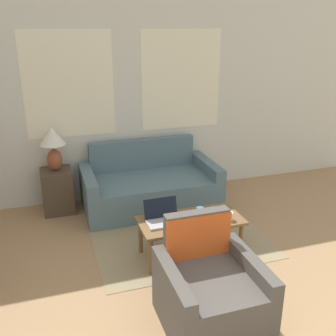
{
  "coord_description": "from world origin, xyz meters",
  "views": [
    {
      "loc": [
        -1.18,
        -0.84,
        2.26
      ],
      "look_at": [
        0.09,
        3.05,
        0.75
      ],
      "focal_mm": 42.0,
      "sensor_mm": 36.0,
      "label": 1
    }
  ],
  "objects_px": {
    "couch": "(149,187)",
    "table_lamp": "(53,144)",
    "coffee_table": "(190,223)",
    "cup_yellow": "(229,216)",
    "laptop": "(163,217)",
    "cup_navy": "(200,212)",
    "snack_bowl": "(213,211)",
    "armchair": "(209,293)",
    "book_red": "(198,221)"
  },
  "relations": [
    {
      "from": "couch",
      "to": "table_lamp",
      "type": "distance_m",
      "value": 1.33
    },
    {
      "from": "coffee_table",
      "to": "cup_yellow",
      "type": "bearing_deg",
      "value": -19.01
    },
    {
      "from": "laptop",
      "to": "cup_navy",
      "type": "height_order",
      "value": "laptop"
    },
    {
      "from": "laptop",
      "to": "snack_bowl",
      "type": "distance_m",
      "value": 0.55
    },
    {
      "from": "cup_navy",
      "to": "snack_bowl",
      "type": "distance_m",
      "value": 0.16
    },
    {
      "from": "armchair",
      "to": "book_red",
      "type": "bearing_deg",
      "value": 73.75
    },
    {
      "from": "cup_yellow",
      "to": "book_red",
      "type": "distance_m",
      "value": 0.33
    },
    {
      "from": "armchair",
      "to": "cup_yellow",
      "type": "xyz_separation_m",
      "value": [
        0.58,
        0.83,
        0.18
      ]
    },
    {
      "from": "couch",
      "to": "snack_bowl",
      "type": "xyz_separation_m",
      "value": [
        0.35,
        -1.23,
        0.19
      ]
    },
    {
      "from": "book_red",
      "to": "cup_yellow",
      "type": "bearing_deg",
      "value": -7.78
    },
    {
      "from": "cup_navy",
      "to": "coffee_table",
      "type": "bearing_deg",
      "value": -158.61
    },
    {
      "from": "laptop",
      "to": "couch",
      "type": "bearing_deg",
      "value": 80.78
    },
    {
      "from": "book_red",
      "to": "cup_navy",
      "type": "bearing_deg",
      "value": 59.25
    },
    {
      "from": "laptop",
      "to": "book_red",
      "type": "distance_m",
      "value": 0.35
    },
    {
      "from": "coffee_table",
      "to": "armchair",
      "type": "bearing_deg",
      "value": -102.53
    },
    {
      "from": "table_lamp",
      "to": "book_red",
      "type": "height_order",
      "value": "table_lamp"
    },
    {
      "from": "cup_navy",
      "to": "snack_bowl",
      "type": "height_order",
      "value": "cup_navy"
    },
    {
      "from": "coffee_table",
      "to": "couch",
      "type": "bearing_deg",
      "value": 93.37
    },
    {
      "from": "couch",
      "to": "cup_yellow",
      "type": "bearing_deg",
      "value": -72.7
    },
    {
      "from": "table_lamp",
      "to": "snack_bowl",
      "type": "bearing_deg",
      "value": -43.41
    },
    {
      "from": "cup_yellow",
      "to": "coffee_table",
      "type": "bearing_deg",
      "value": 160.99
    },
    {
      "from": "cup_yellow",
      "to": "laptop",
      "type": "bearing_deg",
      "value": 165.94
    },
    {
      "from": "coffee_table",
      "to": "cup_yellow",
      "type": "relative_size",
      "value": 13.08
    },
    {
      "from": "armchair",
      "to": "cup_navy",
      "type": "xyz_separation_m",
      "value": [
        0.33,
        1.0,
        0.18
      ]
    },
    {
      "from": "couch",
      "to": "armchair",
      "type": "xyz_separation_m",
      "value": [
        -0.14,
        -2.25,
        0.02
      ]
    },
    {
      "from": "laptop",
      "to": "armchair",
      "type": "bearing_deg",
      "value": -86.05
    },
    {
      "from": "coffee_table",
      "to": "cup_navy",
      "type": "height_order",
      "value": "cup_navy"
    },
    {
      "from": "coffee_table",
      "to": "cup_navy",
      "type": "bearing_deg",
      "value": 21.39
    },
    {
      "from": "laptop",
      "to": "cup_yellow",
      "type": "relative_size",
      "value": 4.23
    },
    {
      "from": "coffee_table",
      "to": "book_red",
      "type": "relative_size",
      "value": 5.17
    },
    {
      "from": "cup_yellow",
      "to": "book_red",
      "type": "relative_size",
      "value": 0.4
    },
    {
      "from": "couch",
      "to": "laptop",
      "type": "bearing_deg",
      "value": -99.22
    },
    {
      "from": "cup_yellow",
      "to": "book_red",
      "type": "height_order",
      "value": "cup_yellow"
    },
    {
      "from": "couch",
      "to": "coffee_table",
      "type": "bearing_deg",
      "value": -86.63
    },
    {
      "from": "armchair",
      "to": "laptop",
      "type": "relative_size",
      "value": 2.5
    },
    {
      "from": "cup_navy",
      "to": "snack_bowl",
      "type": "bearing_deg",
      "value": 5.42
    },
    {
      "from": "couch",
      "to": "coffee_table",
      "type": "relative_size",
      "value": 1.63
    },
    {
      "from": "cup_navy",
      "to": "snack_bowl",
      "type": "relative_size",
      "value": 0.51
    },
    {
      "from": "laptop",
      "to": "book_red",
      "type": "xyz_separation_m",
      "value": [
        0.32,
        -0.12,
        -0.03
      ]
    },
    {
      "from": "snack_bowl",
      "to": "book_red",
      "type": "bearing_deg",
      "value": -148.14
    },
    {
      "from": "armchair",
      "to": "coffee_table",
      "type": "xyz_separation_m",
      "value": [
        0.21,
        0.96,
        0.09
      ]
    },
    {
      "from": "armchair",
      "to": "laptop",
      "type": "height_order",
      "value": "armchair"
    },
    {
      "from": "cup_navy",
      "to": "book_red",
      "type": "relative_size",
      "value": 0.44
    },
    {
      "from": "cup_navy",
      "to": "cup_yellow",
      "type": "bearing_deg",
      "value": -34.88
    },
    {
      "from": "table_lamp",
      "to": "cup_yellow",
      "type": "bearing_deg",
      "value": -45.23
    },
    {
      "from": "cup_yellow",
      "to": "book_red",
      "type": "xyz_separation_m",
      "value": [
        -0.32,
        0.04,
        -0.02
      ]
    },
    {
      "from": "cup_navy",
      "to": "cup_yellow",
      "type": "relative_size",
      "value": 1.12
    },
    {
      "from": "couch",
      "to": "coffee_table",
      "type": "height_order",
      "value": "couch"
    },
    {
      "from": "armchair",
      "to": "table_lamp",
      "type": "xyz_separation_m",
      "value": [
        -1.01,
        2.43,
        0.63
      ]
    },
    {
      "from": "table_lamp",
      "to": "laptop",
      "type": "xyz_separation_m",
      "value": [
        0.94,
        -1.44,
        -0.44
      ]
    }
  ]
}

